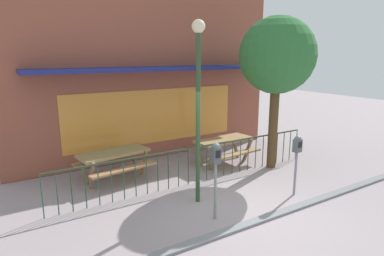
{
  "coord_description": "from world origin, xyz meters",
  "views": [
    {
      "loc": [
        -4.29,
        -4.83,
        3.27
      ],
      "look_at": [
        0.07,
        2.3,
        1.37
      ],
      "focal_mm": 30.34,
      "sensor_mm": 36.0,
      "label": 1
    }
  ],
  "objects_px": {
    "street_lamp": "(198,88)",
    "parking_meter_far": "(216,161)",
    "picnic_table_left": "(114,158)",
    "picnic_table_right": "(224,144)",
    "street_tree": "(277,57)",
    "parking_meter_near": "(297,150)"
  },
  "relations": [
    {
      "from": "street_lamp",
      "to": "parking_meter_far",
      "type": "bearing_deg",
      "value": -98.9
    },
    {
      "from": "picnic_table_right",
      "to": "picnic_table_left",
      "type": "bearing_deg",
      "value": 172.11
    },
    {
      "from": "street_lamp",
      "to": "parking_meter_near",
      "type": "bearing_deg",
      "value": -22.75
    },
    {
      "from": "street_tree",
      "to": "street_lamp",
      "type": "relative_size",
      "value": 1.09
    },
    {
      "from": "parking_meter_far",
      "to": "street_lamp",
      "type": "xyz_separation_m",
      "value": [
        0.13,
        0.86,
        1.35
      ]
    },
    {
      "from": "picnic_table_right",
      "to": "street_tree",
      "type": "xyz_separation_m",
      "value": [
        1.0,
        -1.0,
        2.6
      ]
    },
    {
      "from": "picnic_table_left",
      "to": "street_lamp",
      "type": "relative_size",
      "value": 0.5
    },
    {
      "from": "picnic_table_left",
      "to": "parking_meter_far",
      "type": "xyz_separation_m",
      "value": [
        1.04,
        -3.12,
        0.62
      ]
    },
    {
      "from": "parking_meter_far",
      "to": "street_tree",
      "type": "distance_m",
      "value": 4.14
    },
    {
      "from": "picnic_table_right",
      "to": "parking_meter_far",
      "type": "xyz_separation_m",
      "value": [
        -2.23,
        -2.67,
        0.62
      ]
    },
    {
      "from": "parking_meter_near",
      "to": "street_tree",
      "type": "xyz_separation_m",
      "value": [
        0.95,
        1.71,
        2.09
      ]
    },
    {
      "from": "picnic_table_left",
      "to": "picnic_table_right",
      "type": "height_order",
      "value": "same"
    },
    {
      "from": "picnic_table_left",
      "to": "parking_meter_near",
      "type": "xyz_separation_m",
      "value": [
        3.33,
        -3.16,
        0.51
      ]
    },
    {
      "from": "parking_meter_near",
      "to": "parking_meter_far",
      "type": "bearing_deg",
      "value": 179.02
    },
    {
      "from": "picnic_table_right",
      "to": "parking_meter_far",
      "type": "bearing_deg",
      "value": -129.85
    },
    {
      "from": "parking_meter_far",
      "to": "street_lamp",
      "type": "distance_m",
      "value": 1.61
    },
    {
      "from": "picnic_table_left",
      "to": "street_tree",
      "type": "height_order",
      "value": "street_tree"
    },
    {
      "from": "picnic_table_right",
      "to": "parking_meter_near",
      "type": "distance_m",
      "value": 2.76
    },
    {
      "from": "picnic_table_left",
      "to": "parking_meter_far",
      "type": "distance_m",
      "value": 3.35
    },
    {
      "from": "parking_meter_far",
      "to": "street_tree",
      "type": "xyz_separation_m",
      "value": [
        3.23,
        1.68,
        1.97
      ]
    },
    {
      "from": "parking_meter_near",
      "to": "street_lamp",
      "type": "distance_m",
      "value": 2.75
    },
    {
      "from": "street_tree",
      "to": "parking_meter_near",
      "type": "bearing_deg",
      "value": -119.01
    }
  ]
}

